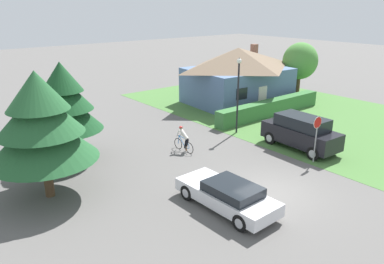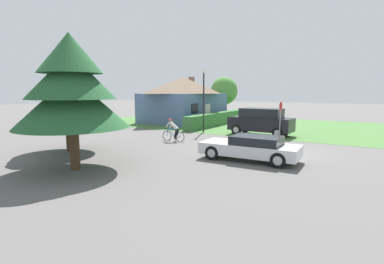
{
  "view_description": "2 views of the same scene",
  "coord_description": "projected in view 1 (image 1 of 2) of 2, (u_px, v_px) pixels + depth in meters",
  "views": [
    {
      "loc": [
        -12.65,
        -9.8,
        8.32
      ],
      "look_at": [
        -0.27,
        5.49,
        1.57
      ],
      "focal_mm": 35.0,
      "sensor_mm": 36.0,
      "label": 1
    },
    {
      "loc": [
        -16.24,
        -4.7,
        3.39
      ],
      "look_at": [
        -1.48,
        4.26,
        0.98
      ],
      "focal_mm": 28.0,
      "sensor_mm": 36.0,
      "label": 2
    }
  ],
  "objects": [
    {
      "name": "stop_sign",
      "position": [
        317.0,
        131.0,
        20.16
      ],
      "size": [
        0.65,
        0.07,
        2.63
      ],
      "rotation": [
        0.0,
        0.0,
        3.09
      ],
      "color": "gray",
      "rests_on": "ground"
    },
    {
      "name": "deciduous_tree_right",
      "position": [
        300.0,
        61.0,
        34.57
      ],
      "size": [
        3.21,
        3.21,
        5.01
      ],
      "color": "#4C3823",
      "rests_on": "ground"
    },
    {
      "name": "cyclist",
      "position": [
        184.0,
        140.0,
        22.09
      ],
      "size": [
        0.44,
        1.7,
        1.53
      ],
      "rotation": [
        0.0,
        0.0,
        1.62
      ],
      "color": "black",
      "rests_on": "ground"
    },
    {
      "name": "conifer_tall_far",
      "position": [
        64.0,
        101.0,
        20.05
      ],
      "size": [
        4.0,
        4.0,
        5.5
      ],
      "color": "#4C3823",
      "rests_on": "ground"
    },
    {
      "name": "sedan_left_lane",
      "position": [
        228.0,
        195.0,
        15.9
      ],
      "size": [
        2.01,
        4.76,
        1.22
      ],
      "rotation": [
        0.0,
        0.0,
        1.6
      ],
      "color": "silver",
      "rests_on": "ground"
    },
    {
      "name": "street_lamp",
      "position": [
        238.0,
        86.0,
        24.47
      ],
      "size": [
        0.31,
        0.31,
        5.08
      ],
      "color": "black",
      "rests_on": "ground"
    },
    {
      "name": "cottage_house",
      "position": [
        238.0,
        75.0,
        32.55
      ],
      "size": [
        9.29,
        7.39,
        4.9
      ],
      "rotation": [
        0.0,
        0.0,
        -0.08
      ],
      "color": "slate",
      "rests_on": "ground"
    },
    {
      "name": "conifer_tall_near",
      "position": [
        41.0,
        123.0,
        16.0
      ],
      "size": [
        4.69,
        4.69,
        5.75
      ],
      "color": "#4C3823",
      "rests_on": "ground"
    },
    {
      "name": "grass_verge_right",
      "position": [
        335.0,
        123.0,
        27.63
      ],
      "size": [
        16.0,
        36.0,
        0.01
      ],
      "primitive_type": "cube",
      "color": "#477538",
      "rests_on": "ground"
    },
    {
      "name": "parked_suv_right",
      "position": [
        301.0,
        132.0,
        22.38
      ],
      "size": [
        2.08,
        4.79,
        2.04
      ],
      "rotation": [
        0.0,
        0.0,
        1.53
      ],
      "color": "black",
      "rests_on": "ground"
    },
    {
      "name": "hedge_row",
      "position": [
        270.0,
        108.0,
        29.26
      ],
      "size": [
        10.98,
        0.9,
        1.22
      ],
      "primitive_type": "cube",
      "color": "#387038",
      "rests_on": "ground"
    },
    {
      "name": "ground_plane",
      "position": [
        270.0,
        192.0,
        17.43
      ],
      "size": [
        140.0,
        140.0,
        0.0
      ],
      "primitive_type": "plane",
      "color": "#5B5956"
    }
  ]
}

